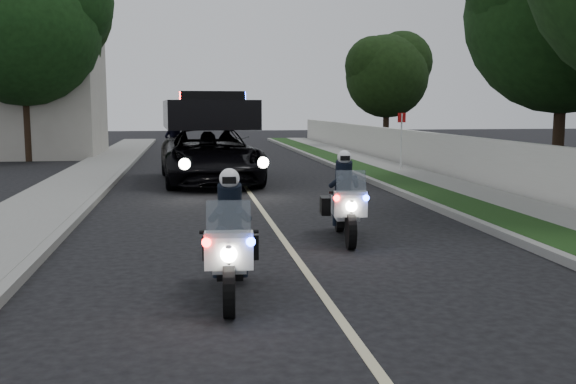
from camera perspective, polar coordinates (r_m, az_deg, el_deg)
name	(u,v)px	position (r m, az deg, el deg)	size (l,w,h in m)	color
ground	(330,305)	(8.29, 3.64, -9.74)	(120.00, 120.00, 0.00)	black
curb_right	(397,191)	(18.81, 9.40, 0.10)	(0.20, 60.00, 0.15)	gray
grass_verge	(420,190)	(19.04, 11.41, 0.14)	(1.20, 60.00, 0.16)	#193814
sidewalk_right	(464,189)	(19.52, 14.99, 0.22)	(1.40, 60.00, 0.16)	gray
property_wall	(497,166)	(19.88, 17.70, 2.19)	(0.22, 60.00, 1.50)	beige
curb_left	(98,197)	(18.06, -16.19, -0.40)	(0.20, 60.00, 0.15)	gray
sidewalk_left	(54,198)	(18.24, -19.61, -0.46)	(2.00, 60.00, 0.16)	gray
building_far	(14,84)	(34.76, -22.70, 8.61)	(8.00, 6.00, 7.00)	#A8A396
lane_marking	(252,196)	(17.99, -3.12, -0.38)	(0.12, 50.00, 0.01)	#BFB78C
police_moto_left	(231,297)	(8.64, -5.01, -9.05)	(0.69, 1.96, 1.67)	silver
police_moto_right	(344,240)	(12.23, 4.91, -4.13)	(0.68, 1.95, 1.66)	silver
police_suv	(210,182)	(21.41, -6.77, 0.83)	(2.96, 6.40, 3.11)	black
bicycle	(175,174)	(24.17, -9.81, 1.52)	(0.61, 1.74, 0.91)	black
cyclist	(175,174)	(24.17, -9.81, 1.52)	(0.64, 0.43, 1.79)	black
sign_post	(400,173)	(24.51, 9.74, 1.60)	(0.36, 0.36, 2.29)	red
tree_right_c	(556,183)	(22.77, 22.23, 0.71)	(6.16, 6.16, 10.27)	#143310
tree_right_e	(386,147)	(40.06, 8.46, 3.86)	(4.92, 4.92, 8.20)	black
tree_left_near	(30,161)	(31.75, -21.52, 2.50)	(6.83, 6.83, 11.38)	#163A13
tree_left_far	(37,155)	(35.42, -20.93, 2.99)	(6.80, 6.80, 11.33)	#193510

